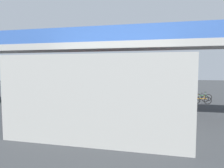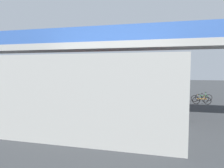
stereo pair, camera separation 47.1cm
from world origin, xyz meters
The scene contains 12 objects.
ground centered at (0.00, 0.00, 0.00)m, with size 80.00×80.00×0.00m, color #2D3033.
city_bus centered at (0.33, 0.98, 1.88)m, with size 11.54×2.85×3.15m.
parked_van centered at (9.46, 6.69, 1.18)m, with size 4.80×2.17×2.05m.
bicycle_green centered at (-9.57, 2.08, 0.37)m, with size 1.77×0.44×0.96m.
bicycle_black centered at (-9.02, 3.13, 0.37)m, with size 1.77×0.44×0.96m.
bicycle_orange centered at (-8.98, 4.46, 0.37)m, with size 1.77×0.44×0.96m.
traffic_sign centered at (1.16, -2.69, 1.89)m, with size 0.08×0.60×2.80m.
lane_dash_leftmost centered at (-4.00, -3.25, 0.00)m, with size 2.00×0.20×0.01m, color silver.
lane_dash_left centered at (0.00, -3.25, 0.00)m, with size 2.00×0.20×0.01m, color silver.
lane_dash_centre centered at (4.00, -3.25, 0.00)m, with size 2.00×0.20×0.01m, color silver.
pedestrian_overpass centered at (0.00, 10.70, 4.91)m, with size 31.64×2.60×6.58m.
station_building centered at (-1.69, 15.13, 2.10)m, with size 9.00×5.04×4.20m.
Camera 2 is at (-5.16, 25.85, 3.56)m, focal length 32.32 mm.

